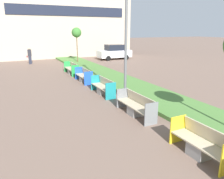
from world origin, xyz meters
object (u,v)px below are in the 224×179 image
at_px(bench_yellow_frame, 201,145).
at_px(sapling_tree_far, 77,33).
at_px(street_lamp_post, 126,11).
at_px(bench_green_frame, 72,70).
at_px(bench_grey_frame, 136,107).
at_px(bench_blue_frame, 84,77).
at_px(pedestrian_walking, 30,55).
at_px(parked_car_distant, 114,52).
at_px(bench_teal_frame, 103,88).

distance_m(bench_yellow_frame, sapling_tree_far, 19.90).
distance_m(bench_yellow_frame, street_lamp_post, 7.13).
height_order(bench_green_frame, sapling_tree_far, sapling_tree_far).
distance_m(bench_grey_frame, sapling_tree_far, 16.33).
bearing_deg(bench_green_frame, bench_yellow_frame, -90.02).
xyz_separation_m(bench_yellow_frame, bench_blue_frame, (0.00, 10.73, 0.01)).
height_order(bench_blue_frame, bench_green_frame, same).
xyz_separation_m(bench_green_frame, sapling_tree_far, (2.26, 5.57, 2.95)).
bearing_deg(bench_green_frame, pedestrian_walking, 109.04).
height_order(bench_grey_frame, pedestrian_walking, pedestrian_walking).
bearing_deg(bench_green_frame, bench_grey_frame, -90.00).
bearing_deg(sapling_tree_far, bench_green_frame, -112.07).
height_order(bench_grey_frame, bench_green_frame, same).
height_order(bench_green_frame, pedestrian_walking, pedestrian_walking).
distance_m(bench_blue_frame, bench_green_frame, 3.25).
bearing_deg(bench_grey_frame, parked_car_distant, 66.46).
bearing_deg(bench_grey_frame, bench_green_frame, 90.00).
xyz_separation_m(bench_teal_frame, bench_blue_frame, (-0.00, 3.47, -0.00)).
bearing_deg(bench_grey_frame, bench_teal_frame, 90.03).
bearing_deg(bench_blue_frame, bench_yellow_frame, -90.01).
height_order(bench_yellow_frame, street_lamp_post, street_lamp_post).
relative_size(bench_green_frame, street_lamp_post, 0.29).
xyz_separation_m(sapling_tree_far, parked_car_distant, (5.24, 1.31, -2.41)).
bearing_deg(street_lamp_post, bench_teal_frame, 111.79).
height_order(bench_yellow_frame, pedestrian_walking, pedestrian_walking).
bearing_deg(bench_yellow_frame, street_lamp_post, 83.88).
bearing_deg(pedestrian_walking, bench_green_frame, -70.96).
height_order(sapling_tree_far, pedestrian_walking, sapling_tree_far).
bearing_deg(parked_car_distant, street_lamp_post, -114.71).
height_order(bench_yellow_frame, bench_blue_frame, same).
xyz_separation_m(bench_grey_frame, street_lamp_post, (0.61, 2.09, 4.19)).
height_order(bench_teal_frame, parked_car_distant, parked_car_distant).
relative_size(bench_blue_frame, pedestrian_walking, 1.18).
relative_size(sapling_tree_far, parked_car_distant, 0.93).
bearing_deg(bench_yellow_frame, pedestrian_walking, 96.84).
distance_m(bench_green_frame, pedestrian_walking, 7.92).
height_order(bench_teal_frame, street_lamp_post, street_lamp_post).
relative_size(bench_teal_frame, street_lamp_post, 0.27).
xyz_separation_m(bench_green_frame, parked_car_distant, (7.50, 6.88, 0.54)).
distance_m(bench_yellow_frame, bench_green_frame, 13.98).
xyz_separation_m(bench_teal_frame, street_lamp_post, (0.61, -1.53, 4.19)).
distance_m(bench_grey_frame, bench_teal_frame, 3.62).
bearing_deg(bench_grey_frame, pedestrian_walking, 98.24).
distance_m(bench_teal_frame, street_lamp_post, 4.50).
height_order(bench_yellow_frame, bench_green_frame, same).
relative_size(bench_teal_frame, parked_car_distant, 0.53).
distance_m(bench_yellow_frame, parked_car_distant, 22.18).
bearing_deg(sapling_tree_far, pedestrian_walking, 158.56).
distance_m(bench_green_frame, parked_car_distant, 10.19).
bearing_deg(street_lamp_post, bench_grey_frame, -106.24).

